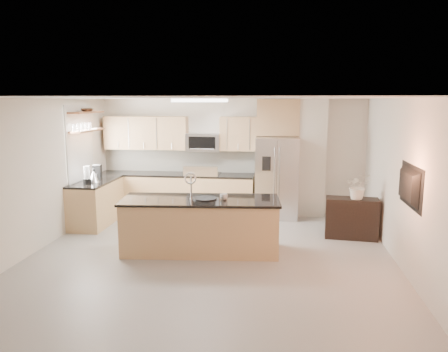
# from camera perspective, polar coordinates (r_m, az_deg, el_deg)

# --- Properties ---
(floor) EXTENTS (6.50, 6.50, 0.00)m
(floor) POSITION_cam_1_polar(r_m,az_deg,el_deg) (7.19, -2.10, -11.03)
(floor) COLOR gray
(floor) RESTS_ON ground
(ceiling) EXTENTS (6.00, 6.50, 0.02)m
(ceiling) POSITION_cam_1_polar(r_m,az_deg,el_deg) (6.72, -2.24, 10.16)
(ceiling) COLOR white
(ceiling) RESTS_ON wall_back
(wall_back) EXTENTS (6.00, 0.02, 2.60)m
(wall_back) POSITION_cam_1_polar(r_m,az_deg,el_deg) (10.02, 0.90, 2.62)
(wall_back) COLOR beige
(wall_back) RESTS_ON floor
(wall_front) EXTENTS (6.00, 0.02, 2.60)m
(wall_front) POSITION_cam_1_polar(r_m,az_deg,el_deg) (3.77, -10.46, -9.90)
(wall_front) COLOR beige
(wall_front) RESTS_ON floor
(wall_left) EXTENTS (0.02, 6.50, 2.60)m
(wall_left) POSITION_cam_1_polar(r_m,az_deg,el_deg) (7.90, -24.16, -0.21)
(wall_left) COLOR beige
(wall_left) RESTS_ON floor
(wall_right) EXTENTS (0.02, 6.50, 2.60)m
(wall_right) POSITION_cam_1_polar(r_m,az_deg,el_deg) (7.00, 22.83, -1.32)
(wall_right) COLOR beige
(wall_right) RESTS_ON floor
(back_counter) EXTENTS (3.55, 0.66, 1.44)m
(back_counter) POSITION_cam_1_polar(r_m,az_deg,el_deg) (10.06, -6.27, -2.19)
(back_counter) COLOR tan
(back_counter) RESTS_ON floor
(left_counter) EXTENTS (0.66, 1.50, 0.92)m
(left_counter) POSITION_cam_1_polar(r_m,az_deg,el_deg) (9.52, -16.34, -3.30)
(left_counter) COLOR tan
(left_counter) RESTS_ON floor
(range) EXTENTS (0.76, 0.64, 1.14)m
(range) POSITION_cam_1_polar(r_m,az_deg,el_deg) (9.92, -2.77, -2.31)
(range) COLOR black
(range) RESTS_ON floor
(upper_cabinets) EXTENTS (3.50, 0.33, 0.75)m
(upper_cabinets) POSITION_cam_1_polar(r_m,az_deg,el_deg) (10.03, -6.64, 5.58)
(upper_cabinets) COLOR #A68059
(upper_cabinets) RESTS_ON wall_back
(microwave) EXTENTS (0.76, 0.40, 0.40)m
(microwave) POSITION_cam_1_polar(r_m,az_deg,el_deg) (9.87, -2.70, 4.43)
(microwave) COLOR silver
(microwave) RESTS_ON upper_cabinets
(refrigerator) EXTENTS (0.92, 0.78, 1.78)m
(refrigerator) POSITION_cam_1_polar(r_m,az_deg,el_deg) (9.65, 6.91, -0.19)
(refrigerator) COLOR silver
(refrigerator) RESTS_ON floor
(partition_column) EXTENTS (0.60, 0.30, 2.60)m
(partition_column) POSITION_cam_1_polar(r_m,az_deg,el_deg) (9.83, 11.41, 2.29)
(partition_column) COLOR beige
(partition_column) RESTS_ON floor
(window) EXTENTS (0.04, 1.15, 1.65)m
(window) POSITION_cam_1_polar(r_m,az_deg,el_deg) (9.46, -18.37, 3.82)
(window) COLOR white
(window) RESTS_ON wall_left
(shelf_lower) EXTENTS (0.30, 1.20, 0.04)m
(shelf_lower) POSITION_cam_1_polar(r_m,az_deg,el_deg) (9.47, -17.51, 5.70)
(shelf_lower) COLOR brown
(shelf_lower) RESTS_ON wall_left
(shelf_upper) EXTENTS (0.30, 1.20, 0.04)m
(shelf_upper) POSITION_cam_1_polar(r_m,az_deg,el_deg) (9.45, -17.63, 7.93)
(shelf_upper) COLOR brown
(shelf_upper) RESTS_ON wall_left
(ceiling_fixture) EXTENTS (1.00, 0.50, 0.06)m
(ceiling_fixture) POSITION_cam_1_polar(r_m,az_deg,el_deg) (8.36, -3.13, 9.82)
(ceiling_fixture) COLOR white
(ceiling_fixture) RESTS_ON ceiling
(island) EXTENTS (2.74, 1.19, 1.34)m
(island) POSITION_cam_1_polar(r_m,az_deg,el_deg) (7.50, -3.09, -6.42)
(island) COLOR tan
(island) RESTS_ON floor
(credenza) EXTENTS (0.99, 0.48, 0.76)m
(credenza) POSITION_cam_1_polar(r_m,az_deg,el_deg) (8.56, 16.32, -5.31)
(credenza) COLOR black
(credenza) RESTS_ON floor
(cup) EXTENTS (0.14, 0.14, 0.10)m
(cup) POSITION_cam_1_polar(r_m,az_deg,el_deg) (7.31, -0.03, -2.72)
(cup) COLOR silver
(cup) RESTS_ON island
(platter) EXTENTS (0.49, 0.49, 0.02)m
(platter) POSITION_cam_1_polar(r_m,az_deg,el_deg) (7.36, -2.48, -2.96)
(platter) COLOR black
(platter) RESTS_ON island
(blender) EXTENTS (0.16, 0.16, 0.36)m
(blender) POSITION_cam_1_polar(r_m,az_deg,el_deg) (9.07, -17.47, -0.03)
(blender) COLOR black
(blender) RESTS_ON left_counter
(kettle) EXTENTS (0.22, 0.22, 0.28)m
(kettle) POSITION_cam_1_polar(r_m,az_deg,el_deg) (9.23, -16.67, -0.04)
(kettle) COLOR silver
(kettle) RESTS_ON left_counter
(coffee_maker) EXTENTS (0.20, 0.23, 0.31)m
(coffee_maker) POSITION_cam_1_polar(r_m,az_deg,el_deg) (9.57, -16.23, 0.46)
(coffee_maker) COLOR black
(coffee_maker) RESTS_ON left_counter
(bowl) EXTENTS (0.43, 0.43, 0.09)m
(bowl) POSITION_cam_1_polar(r_m,az_deg,el_deg) (9.55, -17.37, 8.33)
(bowl) COLOR silver
(bowl) RESTS_ON shelf_upper
(flower_vase) EXTENTS (0.68, 0.60, 0.73)m
(flower_vase) POSITION_cam_1_polar(r_m,az_deg,el_deg) (8.36, 17.17, -0.47)
(flower_vase) COLOR silver
(flower_vase) RESTS_ON credenza
(television) EXTENTS (0.14, 1.08, 0.62)m
(television) POSITION_cam_1_polar(r_m,az_deg,el_deg) (6.78, 22.57, -1.22)
(television) COLOR black
(television) RESTS_ON wall_right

